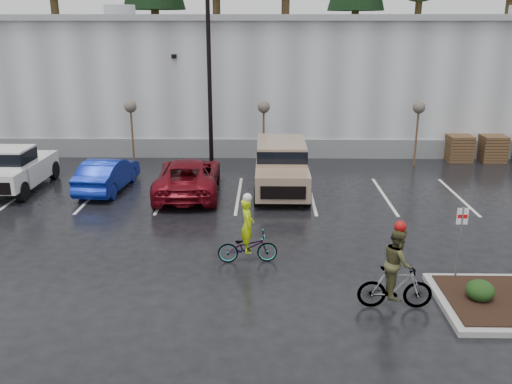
{
  "coord_description": "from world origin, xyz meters",
  "views": [
    {
      "loc": [
        -1.38,
        -13.28,
        6.82
      ],
      "look_at": [
        -1.71,
        4.3,
        1.3
      ],
      "focal_mm": 38.0,
      "sensor_mm": 36.0,
      "label": 1
    }
  ],
  "objects_px": {
    "sapling_west": "(131,110)",
    "sapling_east": "(419,111)",
    "car_red": "(188,176)",
    "sapling_mid": "(264,111)",
    "lamppost": "(209,49)",
    "cyclist_hivis": "(248,241)",
    "cyclist_olive": "(396,277)",
    "suv_tan": "(281,168)",
    "pallet_stack_b": "(492,148)",
    "pickup_white": "(18,166)",
    "pallet_stack_a": "(459,148)",
    "fire_lane_sign": "(460,236)",
    "car_blue": "(108,174)"
  },
  "relations": [
    {
      "from": "cyclist_hivis",
      "to": "car_red",
      "type": "bearing_deg",
      "value": 16.72
    },
    {
      "from": "sapling_mid",
      "to": "fire_lane_sign",
      "type": "height_order",
      "value": "sapling_mid"
    },
    {
      "from": "pallet_stack_b",
      "to": "fire_lane_sign",
      "type": "bearing_deg",
      "value": -114.88
    },
    {
      "from": "pallet_stack_a",
      "to": "cyclist_hivis",
      "type": "distance_m",
      "value": 16.27
    },
    {
      "from": "fire_lane_sign",
      "to": "cyclist_hivis",
      "type": "distance_m",
      "value": 5.9
    },
    {
      "from": "sapling_west",
      "to": "cyclist_olive",
      "type": "relative_size",
      "value": 1.38
    },
    {
      "from": "pallet_stack_a",
      "to": "cyclist_hivis",
      "type": "xyz_separation_m",
      "value": [
        -10.41,
        -12.5,
        -0.01
      ]
    },
    {
      "from": "sapling_west",
      "to": "sapling_mid",
      "type": "distance_m",
      "value": 6.5
    },
    {
      "from": "sapling_east",
      "to": "pallet_stack_b",
      "type": "distance_m",
      "value": 4.78
    },
    {
      "from": "car_red",
      "to": "suv_tan",
      "type": "xyz_separation_m",
      "value": [
        3.84,
        0.35,
        0.28
      ]
    },
    {
      "from": "car_red",
      "to": "cyclist_hivis",
      "type": "relative_size",
      "value": 2.51
    },
    {
      "from": "cyclist_olive",
      "to": "suv_tan",
      "type": "bearing_deg",
      "value": 15.98
    },
    {
      "from": "sapling_west",
      "to": "suv_tan",
      "type": "height_order",
      "value": "sapling_west"
    },
    {
      "from": "sapling_mid",
      "to": "suv_tan",
      "type": "bearing_deg",
      "value": -80.34
    },
    {
      "from": "sapling_mid",
      "to": "cyclist_olive",
      "type": "height_order",
      "value": "sapling_mid"
    },
    {
      "from": "sapling_west",
      "to": "pallet_stack_b",
      "type": "relative_size",
      "value": 2.37
    },
    {
      "from": "pallet_stack_a",
      "to": "fire_lane_sign",
      "type": "relative_size",
      "value": 0.61
    },
    {
      "from": "lamppost",
      "to": "fire_lane_sign",
      "type": "relative_size",
      "value": 4.19
    },
    {
      "from": "sapling_west",
      "to": "cyclist_olive",
      "type": "xyz_separation_m",
      "value": [
        9.83,
        -14.15,
        -1.88
      ]
    },
    {
      "from": "pickup_white",
      "to": "car_red",
      "type": "distance_m",
      "value": 7.43
    },
    {
      "from": "pallet_stack_a",
      "to": "sapling_west",
      "type": "bearing_deg",
      "value": -176.53
    },
    {
      "from": "pickup_white",
      "to": "car_red",
      "type": "height_order",
      "value": "pickup_white"
    },
    {
      "from": "sapling_mid",
      "to": "pallet_stack_a",
      "type": "height_order",
      "value": "sapling_mid"
    },
    {
      "from": "sapling_mid",
      "to": "pallet_stack_b",
      "type": "distance_m",
      "value": 11.92
    },
    {
      "from": "sapling_east",
      "to": "cyclist_hivis",
      "type": "distance_m",
      "value": 14.11
    },
    {
      "from": "sapling_west",
      "to": "cyclist_hivis",
      "type": "height_order",
      "value": "sapling_west"
    },
    {
      "from": "fire_lane_sign",
      "to": "cyclist_hivis",
      "type": "height_order",
      "value": "fire_lane_sign"
    },
    {
      "from": "lamppost",
      "to": "car_red",
      "type": "xyz_separation_m",
      "value": [
        -0.58,
        -3.85,
        -4.94
      ]
    },
    {
      "from": "lamppost",
      "to": "pickup_white",
      "type": "distance_m",
      "value": 9.77
    },
    {
      "from": "pickup_white",
      "to": "suv_tan",
      "type": "relative_size",
      "value": 1.02
    },
    {
      "from": "fire_lane_sign",
      "to": "car_blue",
      "type": "relative_size",
      "value": 0.52
    },
    {
      "from": "lamppost",
      "to": "cyclist_hivis",
      "type": "bearing_deg",
      "value": -78.74
    },
    {
      "from": "pallet_stack_b",
      "to": "pickup_white",
      "type": "xyz_separation_m",
      "value": [
        -22.17,
        -5.13,
        0.3
      ]
    },
    {
      "from": "lamppost",
      "to": "pallet_stack_b",
      "type": "xyz_separation_m",
      "value": [
        14.2,
        2.0,
        -5.01
      ]
    },
    {
      "from": "pallet_stack_a",
      "to": "fire_lane_sign",
      "type": "bearing_deg",
      "value": -108.81
    },
    {
      "from": "fire_lane_sign",
      "to": "cyclist_hivis",
      "type": "bearing_deg",
      "value": 167.17
    },
    {
      "from": "pallet_stack_a",
      "to": "sapling_mid",
      "type": "bearing_deg",
      "value": -174.29
    },
    {
      "from": "sapling_mid",
      "to": "cyclist_hivis",
      "type": "bearing_deg",
      "value": -92.04
    },
    {
      "from": "sapling_west",
      "to": "car_blue",
      "type": "distance_m",
      "value": 4.81
    },
    {
      "from": "pallet_stack_a",
      "to": "pickup_white",
      "type": "relative_size",
      "value": 0.26
    },
    {
      "from": "car_blue",
      "to": "car_red",
      "type": "xyz_separation_m",
      "value": [
        3.5,
        -0.5,
        0.05
      ]
    },
    {
      "from": "pallet_stack_b",
      "to": "fire_lane_sign",
      "type": "xyz_separation_m",
      "value": [
        -6.4,
        -13.8,
        0.73
      ]
    },
    {
      "from": "car_red",
      "to": "sapling_mid",
      "type": "bearing_deg",
      "value": -125.32
    },
    {
      "from": "pallet_stack_b",
      "to": "car_red",
      "type": "relative_size",
      "value": 0.25
    },
    {
      "from": "sapling_west",
      "to": "sapling_east",
      "type": "xyz_separation_m",
      "value": [
        14.0,
        0.0,
        0.0
      ]
    },
    {
      "from": "cyclist_hivis",
      "to": "sapling_west",
      "type": "bearing_deg",
      "value": 22.76
    },
    {
      "from": "sapling_west",
      "to": "sapling_east",
      "type": "relative_size",
      "value": 1.0
    },
    {
      "from": "car_blue",
      "to": "cyclist_olive",
      "type": "distance_m",
      "value": 13.93
    },
    {
      "from": "cyclist_hivis",
      "to": "cyclist_olive",
      "type": "relative_size",
      "value": 0.93
    },
    {
      "from": "car_blue",
      "to": "fire_lane_sign",
      "type": "bearing_deg",
      "value": 149.48
    }
  ]
}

